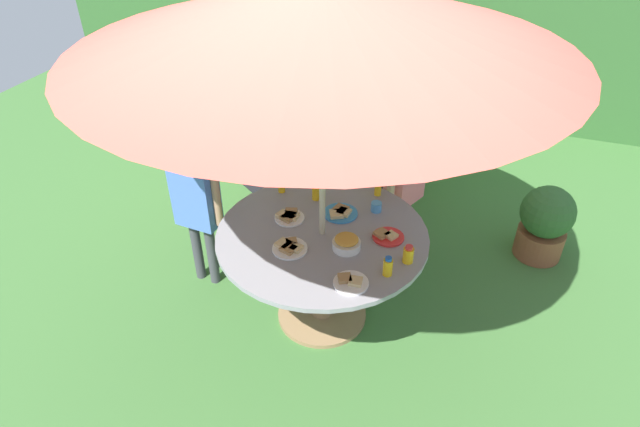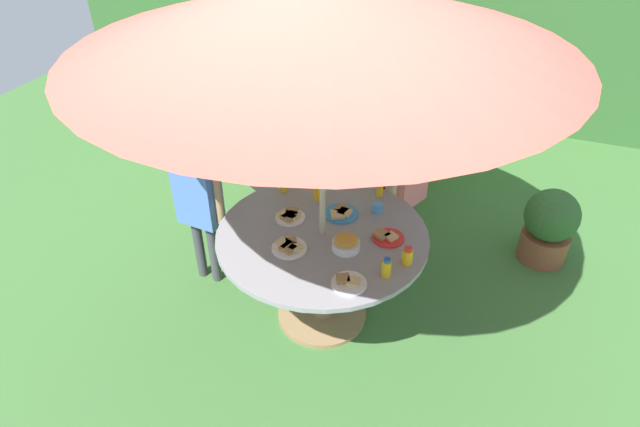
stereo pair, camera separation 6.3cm
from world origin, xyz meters
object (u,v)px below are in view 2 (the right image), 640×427
at_px(juice_bottle_near_right, 407,256).
at_px(juice_bottle_center_back, 386,268).
at_px(garden_table, 322,255).
at_px(plate_center_front, 289,247).
at_px(potted_plant, 549,225).
at_px(snack_bowl, 346,243).
at_px(juice_bottle_front_edge, 380,189).
at_px(child_in_pink_shirt, 408,176).
at_px(wooden_chair, 324,140).
at_px(dome_tent, 338,71).
at_px(plate_mid_left, 341,213).
at_px(plate_far_right, 387,237).
at_px(cup_near, 377,208).
at_px(patio_umbrella, 323,13).
at_px(plate_far_left, 349,282).
at_px(juice_bottle_back_edge, 283,184).
at_px(plate_mid_right, 290,216).
at_px(child_in_blue_shirt, 198,195).
at_px(juice_bottle_near_left, 317,192).

xyz_separation_m(juice_bottle_near_right, juice_bottle_center_back, (-0.08, -0.14, 0.00)).
relative_size(garden_table, juice_bottle_center_back, 10.79).
bearing_deg(plate_center_front, potted_plant, 43.03).
distance_m(snack_bowl, juice_bottle_front_edge, 0.60).
distance_m(garden_table, child_in_pink_shirt, 0.88).
xyz_separation_m(wooden_chair, juice_bottle_center_back, (0.93, -1.53, 0.16)).
relative_size(garden_table, dome_tent, 0.60).
height_order(plate_mid_left, juice_bottle_center_back, juice_bottle_center_back).
relative_size(wooden_chair, child_in_pink_shirt, 0.96).
height_order(plate_mid_left, juice_bottle_near_right, juice_bottle_near_right).
bearing_deg(plate_far_right, cup_near, 118.51).
bearing_deg(dome_tent, potted_plant, -30.46).
xyz_separation_m(garden_table, plate_mid_left, (0.04, 0.22, 0.19)).
distance_m(potted_plant, plate_far_right, 1.49).
distance_m(patio_umbrella, potted_plant, 2.42).
bearing_deg(juice_bottle_near_right, child_in_pink_shirt, 102.92).
bearing_deg(snack_bowl, plate_far_left, -68.32).
bearing_deg(juice_bottle_back_edge, plate_far_left, -45.49).
bearing_deg(plate_mid_left, wooden_chair, 115.65).
distance_m(patio_umbrella, plate_mid_left, 1.28).
bearing_deg(juice_bottle_center_back, snack_bowl, 153.11).
relative_size(garden_table, plate_mid_right, 6.90).
height_order(dome_tent, potted_plant, dome_tent).
relative_size(plate_far_left, juice_bottle_back_edge, 1.56).
xyz_separation_m(patio_umbrella, snack_bowl, (0.18, -0.09, -1.23)).
relative_size(potted_plant, juice_bottle_back_edge, 4.79).
distance_m(plate_far_left, juice_bottle_near_right, 0.37).
bearing_deg(cup_near, dome_tent, 116.90).
bearing_deg(cup_near, plate_center_front, -124.70).
xyz_separation_m(wooden_chair, plate_center_front, (0.35, -1.50, 0.12)).
xyz_separation_m(potted_plant, plate_far_left, (-1.05, -1.52, 0.40)).
bearing_deg(juice_bottle_near_right, wooden_chair, 126.06).
bearing_deg(plate_mid_left, child_in_blue_shirt, -171.12).
relative_size(juice_bottle_near_right, juice_bottle_center_back, 0.92).
distance_m(plate_far_left, juice_bottle_back_edge, 0.98).
distance_m(child_in_pink_shirt, juice_bottle_front_edge, 0.31).
xyz_separation_m(patio_umbrella, child_in_pink_shirt, (0.33, 0.79, -1.25)).
relative_size(plate_mid_right, juice_bottle_back_edge, 1.51).
bearing_deg(child_in_pink_shirt, plate_far_left, 20.65).
relative_size(potted_plant, plate_far_right, 3.14).
distance_m(child_in_blue_shirt, plate_far_left, 1.26).
relative_size(child_in_pink_shirt, child_in_blue_shirt, 1.01).
bearing_deg(garden_table, dome_tent, 107.06).
height_order(wooden_chair, snack_bowl, wooden_chair).
relative_size(child_in_pink_shirt, juice_bottle_center_back, 9.47).
xyz_separation_m(garden_table, dome_tent, (-0.63, 2.05, 0.36)).
distance_m(plate_mid_left, juice_bottle_near_left, 0.23).
xyz_separation_m(plate_far_right, juice_bottle_front_edge, (-0.17, 0.43, 0.04)).
height_order(plate_far_right, juice_bottle_near_left, juice_bottle_near_left).
bearing_deg(plate_mid_left, snack_bowl, -66.43).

